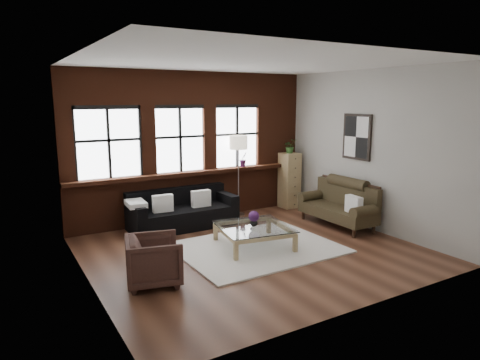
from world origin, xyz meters
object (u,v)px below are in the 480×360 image
armchair (154,260)px  coffee_table (254,237)px  drawer_chest (289,180)px  dark_sofa (183,209)px  vase (254,222)px  vintage_settee (337,204)px  floor_lamp (238,173)px

armchair → coffee_table: size_ratio=0.64×
armchair → drawer_chest: 5.08m
dark_sofa → vase: (0.60, -1.77, 0.07)m
vintage_settee → vase: bearing=-174.1°
vase → floor_lamp: 2.26m
coffee_table → vase: vase is taller
drawer_chest → floor_lamp: size_ratio=0.68×
dark_sofa → armchair: 2.76m
drawer_chest → armchair: bearing=-149.2°
armchair → coffee_table: bearing=-60.1°
coffee_table → floor_lamp: 2.33m
vintage_settee → coffee_table: size_ratio=1.47×
vintage_settee → floor_lamp: bearing=126.5°
vase → floor_lamp: floor_lamp is taller
vase → coffee_table: bearing=90.0°
drawer_chest → floor_lamp: bearing=180.0°
floor_lamp → armchair: bearing=-138.4°
armchair → floor_lamp: (2.92, 2.60, 0.64)m
armchair → coffee_table: (2.05, 0.58, -0.16)m
floor_lamp → vintage_settee: bearing=-53.5°
dark_sofa → armchair: (-1.45, -2.35, -0.05)m
coffee_table → drawer_chest: (2.31, 2.02, 0.48)m
dark_sofa → vintage_settee: size_ratio=1.23×
coffee_table → floor_lamp: (0.87, 2.02, 0.79)m
armchair → floor_lamp: size_ratio=0.39×
coffee_table → floor_lamp: floor_lamp is taller
dark_sofa → floor_lamp: bearing=9.4°
armchair → drawer_chest: drawer_chest is taller
dark_sofa → drawer_chest: (2.91, 0.24, 0.27)m
armchair → floor_lamp: floor_lamp is taller
dark_sofa → vase: 1.87m
dark_sofa → armchair: bearing=-121.7°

